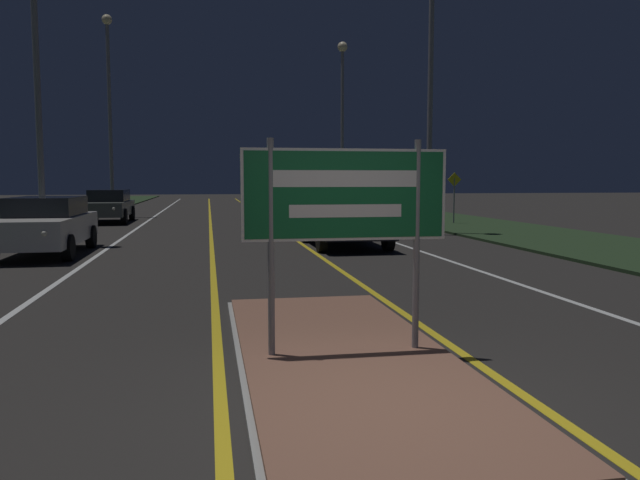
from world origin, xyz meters
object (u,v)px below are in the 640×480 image
at_px(car_receding_1, 356,202).
at_px(car_approaching_0, 46,224).
at_px(car_approaching_1, 109,205).
at_px(streetlight_right_far, 342,99).
at_px(warning_sign, 454,193).
at_px(highway_sign, 346,203).
at_px(streetlight_left_far, 109,91).
at_px(streetlight_right_near, 431,41).
at_px(car_receding_0, 345,221).
at_px(car_receding_2, 318,198).
at_px(streetlight_left_near, 34,2).

height_order(car_receding_1, car_approaching_0, car_receding_1).
bearing_deg(car_approaching_1, streetlight_right_far, 29.77).
bearing_deg(car_receding_1, warning_sign, -62.76).
relative_size(highway_sign, streetlight_left_far, 0.22).
bearing_deg(streetlight_left_far, streetlight_right_near, -46.09).
bearing_deg(streetlight_right_far, car_receding_0, -101.96).
bearing_deg(streetlight_right_far, car_receding_2, 98.28).
height_order(highway_sign, car_receding_2, highway_sign).
height_order(highway_sign, car_receding_0, highway_sign).
distance_m(highway_sign, car_receding_1, 25.21).
bearing_deg(car_approaching_1, car_approaching_0, -88.64).
height_order(car_receding_0, car_approaching_1, car_approaching_1).
height_order(streetlight_right_far, car_receding_0, streetlight_right_far).
distance_m(streetlight_left_near, streetlight_left_far, 14.13).
xyz_separation_m(highway_sign, car_receding_0, (2.44, 11.08, -0.92)).
bearing_deg(streetlight_left_far, car_approaching_1, -83.95).
xyz_separation_m(streetlight_left_near, car_approaching_1, (0.42, 9.69, -6.23)).
xyz_separation_m(highway_sign, car_receding_1, (5.99, 24.47, -0.90)).
xyz_separation_m(car_approaching_0, car_approaching_1, (-0.29, 12.35, 0.00)).
xyz_separation_m(car_receding_2, car_approaching_0, (-11.31, -23.88, 0.05)).
height_order(streetlight_left_near, streetlight_right_far, streetlight_left_near).
distance_m(streetlight_left_far, car_approaching_0, 17.72).
xyz_separation_m(highway_sign, car_approaching_0, (-5.53, 10.63, -0.89)).
height_order(car_receding_1, car_approaching_1, car_receding_1).
relative_size(streetlight_left_near, car_receding_0, 2.30).
distance_m(streetlight_left_near, car_receding_2, 25.18).
xyz_separation_m(streetlight_left_near, car_receding_1, (12.23, 11.17, -6.23)).
bearing_deg(warning_sign, highway_sign, -115.34).
distance_m(streetlight_right_far, car_receding_1, 8.09).
height_order(highway_sign, streetlight_right_near, streetlight_right_near).
relative_size(streetlight_left_far, car_approaching_0, 2.13).
bearing_deg(car_approaching_1, car_receding_0, -55.25).
bearing_deg(car_receding_1, car_approaching_0, -129.77).
bearing_deg(streetlight_right_far, car_receding_1, -94.68).
relative_size(highway_sign, streetlight_left_near, 0.22).
xyz_separation_m(streetlight_right_far, car_approaching_0, (-11.97, -19.37, -5.89)).
distance_m(streetlight_left_far, car_receding_2, 15.12).
height_order(streetlight_right_far, car_approaching_0, streetlight_right_far).
bearing_deg(warning_sign, car_approaching_0, -150.48).
relative_size(streetlight_left_near, streetlight_right_far, 1.04).
height_order(car_receding_2, car_approaching_0, car_approaching_0).
height_order(streetlight_left_near, car_receding_2, streetlight_left_near).
bearing_deg(car_receding_0, highway_sign, -102.40).
height_order(streetlight_left_far, car_approaching_0, streetlight_left_far).
bearing_deg(car_receding_0, car_approaching_1, 124.75).
bearing_deg(car_approaching_0, streetlight_left_far, 92.60).
xyz_separation_m(highway_sign, car_receding_2, (5.79, 34.51, -0.94)).
bearing_deg(streetlight_right_near, warning_sign, 57.91).
bearing_deg(car_receding_0, streetlight_left_far, 118.12).
bearing_deg(streetlight_left_far, car_approaching_0, -87.40).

